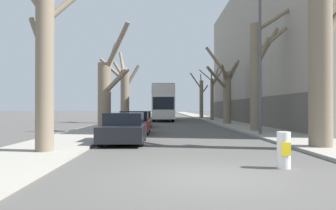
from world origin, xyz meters
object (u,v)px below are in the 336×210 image
at_px(lamp_post, 258,49).
at_px(traffic_bollard, 284,150).
at_px(parked_car_1, 135,123).
at_px(double_decker_bus, 163,101).
at_px(parked_car_2, 141,119).
at_px(street_tree_left_2, 124,90).
at_px(street_tree_right_1, 257,72).
at_px(street_tree_right_2, 226,91).
at_px(street_tree_left_0, 46,55).
at_px(street_tree_left_1, 106,90).
at_px(street_tree_right_0, 321,45).
at_px(street_tree_right_3, 212,95).
at_px(parked_car_0, 124,129).
at_px(street_tree_right_4, 201,97).

relative_size(lamp_post, traffic_bollard, 9.23).
bearing_deg(parked_car_1, lamp_post, -17.32).
bearing_deg(double_decker_bus, lamp_post, -76.95).
height_order(parked_car_2, traffic_bollard, parked_car_2).
height_order(lamp_post, traffic_bollard, lamp_post).
bearing_deg(street_tree_left_2, traffic_bollard, -74.40).
distance_m(double_decker_bus, parked_car_1, 20.67).
xyz_separation_m(street_tree_right_1, street_tree_right_2, (-0.16, 9.63, -0.79)).
height_order(street_tree_left_0, double_decker_bus, street_tree_left_0).
distance_m(double_decker_bus, lamp_post, 23.48).
bearing_deg(street_tree_left_2, parked_car_1, -80.78).
distance_m(street_tree_left_0, street_tree_left_1, 10.55).
bearing_deg(street_tree_left_2, street_tree_left_1, -89.01).
bearing_deg(street_tree_right_0, street_tree_right_3, 89.88).
height_order(street_tree_right_0, traffic_bollard, street_tree_right_0).
xyz_separation_m(parked_car_0, parked_car_2, (0.00, 12.41, -0.02)).
distance_m(street_tree_right_4, double_decker_bus, 10.70).
relative_size(street_tree_left_2, traffic_bollard, 7.93).
relative_size(double_decker_bus, parked_car_1, 2.86).
bearing_deg(traffic_bollard, street_tree_left_2, 105.60).
bearing_deg(parked_car_1, parked_car_0, -90.00).
distance_m(street_tree_right_2, lamp_post, 12.88).
xyz_separation_m(street_tree_right_3, parked_car_0, (-7.94, -25.22, -2.46)).
distance_m(street_tree_left_1, street_tree_right_3, 20.70).
distance_m(street_tree_left_0, street_tree_right_3, 30.46).
xyz_separation_m(street_tree_left_1, street_tree_right_3, (9.92, 18.16, 0.32)).
bearing_deg(parked_car_2, parked_car_0, -90.00).
xyz_separation_m(street_tree_right_2, traffic_bollard, (-2.95, -22.49, -2.69)).
relative_size(street_tree_left_0, street_tree_left_2, 0.92).
bearing_deg(parked_car_0, street_tree_right_3, 72.53).
height_order(parked_car_0, traffic_bollard, parked_car_0).
height_order(street_tree_left_2, parked_car_0, street_tree_left_2).
distance_m(street_tree_left_1, street_tree_right_0, 13.64).
bearing_deg(street_tree_left_0, street_tree_right_0, 6.65).
distance_m(street_tree_left_1, parked_car_0, 7.64).
bearing_deg(street_tree_right_0, street_tree_left_0, -173.35).
bearing_deg(parked_car_1, street_tree_left_1, 147.05).
relative_size(parked_car_2, traffic_bollard, 4.33).
xyz_separation_m(street_tree_left_1, parked_car_2, (1.98, 5.35, -2.17)).
xyz_separation_m(parked_car_0, traffic_bollard, (4.93, -6.22, -0.17)).
bearing_deg(double_decker_bus, street_tree_right_1, -72.67).
bearing_deg(lamp_post, street_tree_right_0, -83.20).
distance_m(street_tree_right_2, parked_car_1, 13.37).
bearing_deg(street_tree_right_1, street_tree_left_0, -135.66).
relative_size(street_tree_left_2, parked_car_0, 1.90).
bearing_deg(street_tree_left_1, parked_car_1, -32.95).
distance_m(street_tree_left_1, double_decker_bus, 19.61).
xyz_separation_m(street_tree_left_2, parked_car_1, (2.20, -13.52, -2.81)).
bearing_deg(double_decker_bus, street_tree_left_0, -98.06).
height_order(street_tree_right_0, parked_car_2, street_tree_right_0).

